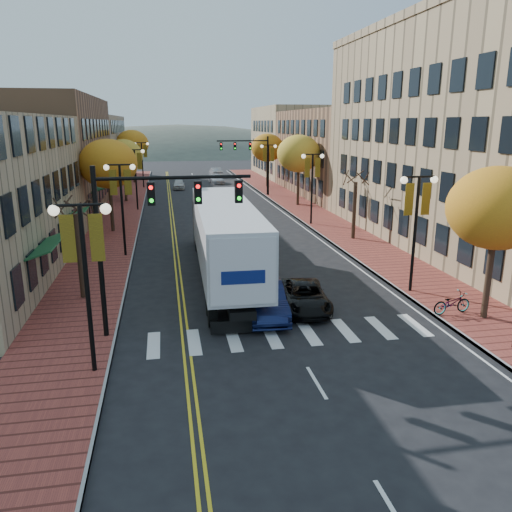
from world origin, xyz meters
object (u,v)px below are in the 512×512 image
navy_sedan (264,299)px  bicycle (452,303)px  semi_truck (223,233)px  black_suv (304,296)px

navy_sedan → bicycle: bearing=-8.5°
semi_truck → black_suv: (3.15, -5.78, -1.94)m
black_suv → bicycle: bearing=-12.3°
navy_sedan → black_suv: (2.02, 0.47, -0.16)m
bicycle → navy_sedan: bearing=71.1°
bicycle → semi_truck: bearing=42.5°
navy_sedan → black_suv: bearing=15.8°
semi_truck → bicycle: semi_truck is taller
semi_truck → bicycle: size_ratio=9.27×
semi_truck → bicycle: 12.50m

